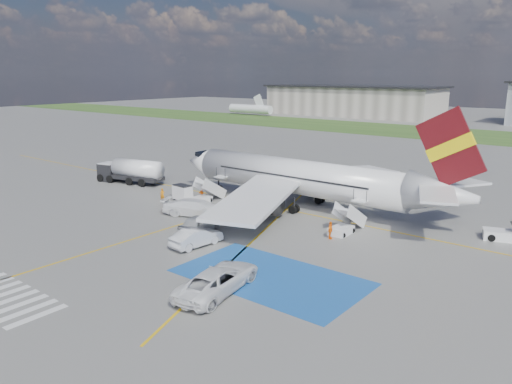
{
  "coord_description": "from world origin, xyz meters",
  "views": [
    {
      "loc": [
        30.71,
        -31.5,
        14.7
      ],
      "look_at": [
        1.33,
        5.05,
        3.5
      ],
      "focal_mm": 35.0,
      "sensor_mm": 36.0,
      "label": 1
    }
  ],
  "objects_px": {
    "airliner": "(308,178)",
    "van_white_a": "(218,276)",
    "van_white_b": "(199,205)",
    "gpu_cart": "(183,193)",
    "fuel_tanker": "(131,173)",
    "car_silver_a": "(200,224)",
    "car_silver_b": "(196,237)"
  },
  "relations": [
    {
      "from": "car_silver_a",
      "to": "van_white_b",
      "type": "xyz_separation_m",
      "value": [
        -4.0,
        3.82,
        0.31
      ]
    },
    {
      "from": "fuel_tanker",
      "to": "car_silver_a",
      "type": "distance_m",
      "value": 24.68
    },
    {
      "from": "car_silver_b",
      "to": "van_white_a",
      "type": "relative_size",
      "value": 0.81
    },
    {
      "from": "gpu_cart",
      "to": "van_white_a",
      "type": "xyz_separation_m",
      "value": [
        20.58,
        -15.86,
        0.29
      ]
    },
    {
      "from": "van_white_a",
      "to": "car_silver_b",
      "type": "bearing_deg",
      "value": -46.3
    },
    {
      "from": "airliner",
      "to": "fuel_tanker",
      "type": "distance_m",
      "value": 26.42
    },
    {
      "from": "car_silver_a",
      "to": "van_white_b",
      "type": "bearing_deg",
      "value": -50.92
    },
    {
      "from": "airliner",
      "to": "car_silver_b",
      "type": "xyz_separation_m",
      "value": [
        -0.66,
        -16.62,
        -2.58
      ]
    },
    {
      "from": "fuel_tanker",
      "to": "car_silver_a",
      "type": "height_order",
      "value": "fuel_tanker"
    },
    {
      "from": "gpu_cart",
      "to": "van_white_a",
      "type": "bearing_deg",
      "value": -33.22
    },
    {
      "from": "airliner",
      "to": "van_white_a",
      "type": "distance_m",
      "value": 23.42
    },
    {
      "from": "fuel_tanker",
      "to": "car_silver_b",
      "type": "xyz_separation_m",
      "value": [
        25.35,
        -12.46,
        -0.59
      ]
    },
    {
      "from": "van_white_a",
      "to": "airliner",
      "type": "bearing_deg",
      "value": -82.9
    },
    {
      "from": "airliner",
      "to": "car_silver_a",
      "type": "distance_m",
      "value": 14.23
    },
    {
      "from": "airliner",
      "to": "gpu_cart",
      "type": "height_order",
      "value": "airliner"
    },
    {
      "from": "car_silver_b",
      "to": "gpu_cart",
      "type": "bearing_deg",
      "value": -34.05
    },
    {
      "from": "airliner",
      "to": "van_white_b",
      "type": "bearing_deg",
      "value": -126.38
    },
    {
      "from": "van_white_b",
      "to": "car_silver_a",
      "type": "bearing_deg",
      "value": -156.38
    },
    {
      "from": "airliner",
      "to": "van_white_a",
      "type": "bearing_deg",
      "value": -72.15
    },
    {
      "from": "fuel_tanker",
      "to": "gpu_cart",
      "type": "bearing_deg",
      "value": -22.29
    },
    {
      "from": "van_white_a",
      "to": "van_white_b",
      "type": "height_order",
      "value": "van_white_b"
    },
    {
      "from": "van_white_b",
      "to": "fuel_tanker",
      "type": "bearing_deg",
      "value": 50.59
    },
    {
      "from": "car_silver_a",
      "to": "fuel_tanker",
      "type": "bearing_deg",
      "value": -29.79
    },
    {
      "from": "car_silver_b",
      "to": "van_white_a",
      "type": "bearing_deg",
      "value": 149.25
    },
    {
      "from": "car_silver_b",
      "to": "van_white_b",
      "type": "xyz_separation_m",
      "value": [
        -6.56,
        6.82,
        0.34
      ]
    },
    {
      "from": "gpu_cart",
      "to": "car_silver_a",
      "type": "distance_m",
      "value": 12.55
    },
    {
      "from": "airliner",
      "to": "van_white_a",
      "type": "relative_size",
      "value": 6.06
    },
    {
      "from": "fuel_tanker",
      "to": "van_white_b",
      "type": "distance_m",
      "value": 19.62
    },
    {
      "from": "car_silver_a",
      "to": "van_white_a",
      "type": "xyz_separation_m",
      "value": [
        10.37,
        -8.57,
        0.29
      ]
    },
    {
      "from": "airliner",
      "to": "van_white_b",
      "type": "xyz_separation_m",
      "value": [
        -7.22,
        -9.8,
        -2.23
      ]
    },
    {
      "from": "van_white_a",
      "to": "van_white_b",
      "type": "xyz_separation_m",
      "value": [
        -14.37,
        12.39,
        0.02
      ]
    },
    {
      "from": "car_silver_b",
      "to": "van_white_b",
      "type": "height_order",
      "value": "van_white_b"
    }
  ]
}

